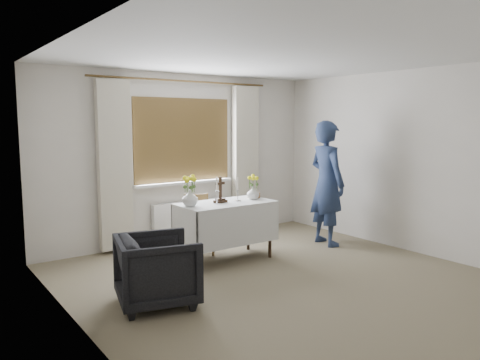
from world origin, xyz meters
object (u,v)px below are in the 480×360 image
at_px(wooden_chair, 199,224).
at_px(flower_vase_left, 190,198).
at_px(armchair, 157,270).
at_px(flower_vase_right, 253,193).
at_px(altar_table, 226,231).
at_px(wooden_cross, 220,190).
at_px(person, 327,183).

relative_size(wooden_chair, flower_vase_left, 3.92).
xyz_separation_m(armchair, flower_vase_right, (1.81, 0.82, 0.50)).
xyz_separation_m(wooden_chair, flower_vase_right, (0.55, -0.49, 0.45)).
distance_m(altar_table, wooden_cross, 0.55).
bearing_deg(armchair, wooden_cross, -42.31).
bearing_deg(wooden_chair, flower_vase_right, -22.82).
relative_size(wooden_cross, flower_vase_right, 1.91).
height_order(person, flower_vase_right, person).
height_order(wooden_chair, wooden_cross, wooden_cross).
distance_m(wooden_chair, flower_vase_right, 0.86).
distance_m(armchair, person, 3.15).
relative_size(wooden_chair, flower_vase_right, 4.66).
relative_size(wooden_chair, person, 0.45).
height_order(person, wooden_cross, person).
distance_m(wooden_chair, wooden_cross, 0.69).
relative_size(wooden_chair, armchair, 1.06).
bearing_deg(altar_table, wooden_chair, 104.93).
relative_size(altar_table, flower_vase_left, 6.03).
xyz_separation_m(person, flower_vase_left, (-2.16, 0.21, -0.04)).
distance_m(wooden_cross, flower_vase_right, 0.50).
relative_size(altar_table, wooden_chair, 1.54).
bearing_deg(flower_vase_left, armchair, -135.15).
bearing_deg(wooden_chair, flower_vase_left, -112.32).
bearing_deg(flower_vase_left, wooden_chair, 49.19).
xyz_separation_m(wooden_chair, flower_vase_left, (-0.39, -0.45, 0.46)).
bearing_deg(armchair, flower_vase_left, -30.80).
height_order(altar_table, wooden_chair, wooden_chair).
relative_size(armchair, person, 0.42).
bearing_deg(person, wooden_chair, 77.15).
bearing_deg(wooden_chair, person, -1.90).
bearing_deg(armchair, person, -63.52).
relative_size(wooden_cross, flower_vase_left, 1.61).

